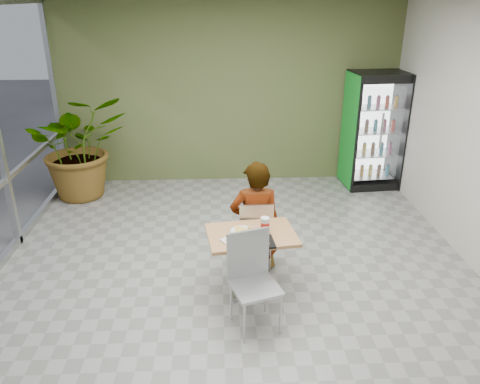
# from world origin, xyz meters

# --- Properties ---
(ground) EXTENTS (7.00, 7.00, 0.00)m
(ground) POSITION_xyz_m (0.00, 0.00, 0.00)
(ground) COLOR gray
(ground) RESTS_ON ground
(room_envelope) EXTENTS (6.00, 7.00, 3.20)m
(room_envelope) POSITION_xyz_m (0.00, 0.00, 1.60)
(room_envelope) COLOR beige
(room_envelope) RESTS_ON ground
(dining_table) EXTENTS (1.06, 0.81, 0.75)m
(dining_table) POSITION_xyz_m (0.16, -0.12, 0.54)
(dining_table) COLOR #A58047
(dining_table) RESTS_ON ground
(chair_far) EXTENTS (0.42, 0.42, 0.92)m
(chair_far) POSITION_xyz_m (0.25, 0.36, 0.54)
(chair_far) COLOR #A9ACAE
(chair_far) RESTS_ON ground
(chair_near) EXTENTS (0.57, 0.58, 1.03)m
(chair_near) POSITION_xyz_m (0.13, -0.68, 0.60)
(chair_near) COLOR #A9ACAE
(chair_near) RESTS_ON ground
(seated_woman) EXTENTS (0.64, 0.42, 1.71)m
(seated_woman) POSITION_xyz_m (0.25, 0.41, 0.56)
(seated_woman) COLOR black
(seated_woman) RESTS_ON ground
(pizza_plate) EXTENTS (0.36, 0.31, 0.03)m
(pizza_plate) POSITION_xyz_m (0.06, -0.07, 0.77)
(pizza_plate) COLOR silver
(pizza_plate) RESTS_ON dining_table
(soda_cup) EXTENTS (0.10, 0.10, 0.18)m
(soda_cup) POSITION_xyz_m (0.31, -0.10, 0.84)
(soda_cup) COLOR silver
(soda_cup) RESTS_ON dining_table
(napkin_stack) EXTENTS (0.20, 0.20, 0.02)m
(napkin_stack) POSITION_xyz_m (-0.10, -0.29, 0.76)
(napkin_stack) COLOR silver
(napkin_stack) RESTS_ON dining_table
(cafeteria_tray) EXTENTS (0.42, 0.32, 0.02)m
(cafeteria_tray) POSITION_xyz_m (0.19, -0.35, 0.76)
(cafeteria_tray) COLOR black
(cafeteria_tray) RESTS_ON dining_table
(beverage_fridge) EXTENTS (0.98, 0.78, 2.02)m
(beverage_fridge) POSITION_xyz_m (2.53, 3.09, 1.01)
(beverage_fridge) COLOR black
(beverage_fridge) RESTS_ON ground
(potted_plant) EXTENTS (1.98, 1.87, 1.75)m
(potted_plant) POSITION_xyz_m (-2.50, 2.85, 0.87)
(potted_plant) COLOR #296428
(potted_plant) RESTS_ON ground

